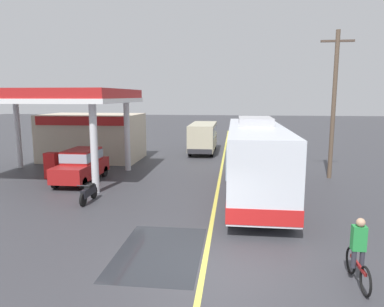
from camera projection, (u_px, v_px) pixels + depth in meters
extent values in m
plane|color=#38383D|center=(224.00, 154.00, 29.42)|extent=(120.00, 120.00, 0.00)
cube|color=#D8CC4C|center=(222.00, 165.00, 24.52)|extent=(0.16, 50.00, 0.01)
cube|color=#26282D|center=(159.00, 252.00, 10.90)|extent=(2.57, 4.12, 0.01)
cube|color=silver|center=(255.00, 157.00, 16.89)|extent=(2.50, 11.00, 2.90)
cube|color=red|center=(255.00, 179.00, 17.07)|extent=(2.54, 11.04, 0.56)
cube|color=#8C9EAD|center=(266.00, 168.00, 11.47)|extent=(2.30, 0.10, 1.40)
cube|color=#8C9EAD|center=(229.00, 147.00, 16.97)|extent=(0.06, 9.35, 1.10)
cube|color=#8C9EAD|center=(283.00, 148.00, 16.67)|extent=(0.06, 9.35, 1.10)
cube|color=white|center=(266.00, 147.00, 11.37)|extent=(1.75, 0.08, 0.32)
cube|color=#B2B2B7|center=(255.00, 121.00, 17.61)|extent=(1.60, 2.80, 0.36)
cylinder|color=black|center=(231.00, 209.00, 13.41)|extent=(0.30, 1.00, 1.00)
cylinder|color=black|center=(291.00, 211.00, 13.16)|extent=(0.30, 1.00, 1.00)
cylinder|color=black|center=(232.00, 170.00, 20.47)|extent=(0.30, 1.00, 1.00)
cylinder|color=black|center=(271.00, 171.00, 20.22)|extent=(0.30, 1.00, 1.00)
cube|color=#B21E1E|center=(47.00, 94.00, 19.92)|extent=(9.00, 7.00, 0.50)
cube|color=white|center=(48.00, 100.00, 19.97)|extent=(9.10, 7.10, 0.24)
cylinder|color=silver|center=(94.00, 147.00, 17.25)|extent=(0.36, 0.36, 4.60)
cylinder|color=silver|center=(18.00, 133.00, 23.40)|extent=(0.36, 0.36, 4.60)
cylinder|color=silver|center=(127.00, 135.00, 22.54)|extent=(0.36, 0.36, 4.60)
cube|color=red|center=(52.00, 165.00, 20.57)|extent=(0.70, 0.60, 1.50)
cube|color=beige|center=(93.00, 137.00, 26.50)|extent=(7.00, 4.40, 3.40)
cube|color=#B21E1E|center=(79.00, 121.00, 24.09)|extent=(6.30, 0.10, 0.60)
cube|color=maroon|center=(81.00, 169.00, 19.63)|extent=(1.70, 4.20, 0.80)
cube|color=maroon|center=(82.00, 155.00, 19.71)|extent=(1.50, 2.31, 0.70)
cube|color=#8C9EAD|center=(82.00, 155.00, 19.71)|extent=(1.53, 2.35, 0.49)
cylinder|color=black|center=(55.00, 183.00, 18.31)|extent=(0.20, 0.64, 0.64)
cylinder|color=black|center=(83.00, 183.00, 18.14)|extent=(0.20, 0.64, 0.64)
cylinder|color=black|center=(80.00, 171.00, 21.25)|extent=(0.20, 0.64, 0.64)
cylinder|color=black|center=(104.00, 171.00, 21.08)|extent=(0.20, 0.64, 0.64)
cube|color=#BFB799|center=(203.00, 136.00, 29.95)|extent=(2.00, 6.00, 2.10)
cube|color=#8C9EAD|center=(203.00, 131.00, 29.88)|extent=(2.04, 5.10, 0.80)
cube|color=#2D2D33|center=(200.00, 152.00, 27.09)|extent=(1.90, 0.16, 0.36)
cylinder|color=black|center=(190.00, 151.00, 28.25)|extent=(0.22, 0.76, 0.76)
cylinder|color=black|center=(212.00, 152.00, 28.05)|extent=(0.22, 0.76, 0.76)
cylinder|color=black|center=(195.00, 145.00, 32.17)|extent=(0.22, 0.76, 0.76)
cylinder|color=black|center=(215.00, 145.00, 31.97)|extent=(0.22, 0.76, 0.76)
torus|color=black|center=(366.00, 281.00, 8.47)|extent=(0.06, 0.72, 0.72)
torus|color=black|center=(351.00, 260.00, 9.54)|extent=(0.06, 0.72, 0.72)
cube|color=maroon|center=(358.00, 265.00, 8.98)|extent=(0.06, 1.10, 0.08)
cube|color=#268C3F|center=(359.00, 238.00, 8.97)|extent=(0.34, 0.24, 0.64)
sphere|color=tan|center=(361.00, 222.00, 8.85)|extent=(0.22, 0.22, 0.22)
cylinder|color=#2D2D38|center=(354.00, 257.00, 9.01)|extent=(0.12, 0.12, 0.55)
cylinder|color=#2D2D38|center=(362.00, 258.00, 8.99)|extent=(0.12, 0.12, 0.55)
cylinder|color=black|center=(83.00, 200.00, 15.37)|extent=(0.10, 0.60, 0.60)
cylinder|color=black|center=(94.00, 192.00, 16.55)|extent=(0.10, 0.60, 0.60)
cube|color=black|center=(89.00, 191.00, 15.93)|extent=(0.20, 1.30, 0.36)
cube|color=black|center=(90.00, 186.00, 16.04)|extent=(0.24, 0.60, 0.12)
cylinder|color=#2D2D33|center=(83.00, 186.00, 15.32)|extent=(0.55, 0.04, 0.04)
cylinder|color=#33333F|center=(70.00, 177.00, 19.05)|extent=(0.14, 0.14, 0.82)
cylinder|color=#33333F|center=(73.00, 178.00, 19.03)|extent=(0.14, 0.14, 0.82)
cube|color=#BF3333|center=(70.00, 164.00, 18.92)|extent=(0.36, 0.22, 0.60)
sphere|color=tan|center=(70.00, 157.00, 18.85)|extent=(0.22, 0.22, 0.22)
cylinder|color=#BF3333|center=(66.00, 165.00, 18.96)|extent=(0.09, 0.09, 0.58)
cylinder|color=#BF3333|center=(75.00, 166.00, 18.90)|extent=(0.09, 0.09, 0.58)
cube|color=olive|center=(249.00, 139.00, 33.13)|extent=(1.70, 4.20, 0.80)
cube|color=olive|center=(249.00, 131.00, 33.21)|extent=(1.50, 2.31, 0.70)
cube|color=#8C9EAD|center=(249.00, 131.00, 33.21)|extent=(1.53, 2.35, 0.49)
cylinder|color=black|center=(241.00, 146.00, 31.81)|extent=(0.20, 0.64, 0.64)
cylinder|color=black|center=(258.00, 146.00, 31.64)|extent=(0.20, 0.64, 0.64)
cylinder|color=black|center=(240.00, 142.00, 34.76)|extent=(0.20, 0.64, 0.64)
cylinder|color=black|center=(256.00, 142.00, 34.58)|extent=(0.20, 0.64, 0.64)
cylinder|color=brown|center=(334.00, 106.00, 20.11)|extent=(0.24, 0.24, 8.31)
cube|color=#4C3D33|center=(338.00, 41.00, 19.54)|extent=(1.80, 0.12, 0.12)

